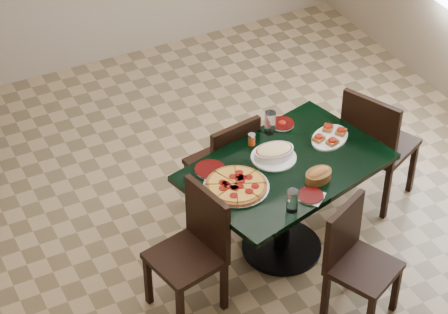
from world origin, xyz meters
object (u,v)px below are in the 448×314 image
main_table (285,186)px  pepperoni_pizza (236,185)px  chair_near (355,256)px  chair_left (195,245)px  lasagna_casserole (274,153)px  bread_basket (318,175)px  chair_right (375,141)px  chair_far (227,163)px  bruschetta_platter (330,136)px

main_table → pepperoni_pizza: (-0.40, -0.05, 0.20)m
chair_near → chair_left: bearing=124.0°
lasagna_casserole → bread_basket: lasagna_casserole is taller
chair_right → lasagna_casserole: size_ratio=3.18×
chair_left → chair_far: bearing=127.7°
chair_right → chair_left: size_ratio=1.10×
chair_left → bread_basket: (0.85, -0.06, 0.30)m
lasagna_casserole → bread_basket: 0.35m
main_table → bread_basket: size_ratio=6.92×
chair_left → pepperoni_pizza: 0.46m
bread_basket → bruschetta_platter: 0.46m
pepperoni_pizza → bruschetta_platter: 0.82m
chair_right → pepperoni_pizza: bearing=75.7°
pepperoni_pizza → bread_basket: 0.53m
chair_far → pepperoni_pizza: size_ratio=2.03×
pepperoni_pizza → main_table: bearing=7.9°
chair_right → chair_left: chair_right is taller
chair_left → bruschetta_platter: chair_left is taller
chair_far → bread_basket: bearing=101.7°
main_table → bruschetta_platter: bearing=1.4°
pepperoni_pizza → lasagna_casserole: 0.39m
chair_near → lasagna_casserole: lasagna_casserole is taller
pepperoni_pizza → bruschetta_platter: bruschetta_platter is taller
chair_far → chair_near: (0.29, -1.18, -0.02)m
chair_left → bruschetta_platter: size_ratio=2.26×
pepperoni_pizza → lasagna_casserole: size_ratio=1.40×
chair_near → bruschetta_platter: chair_near is taller
chair_right → bruschetta_platter: 0.50m
lasagna_casserole → chair_left: bearing=-154.5°
main_table → bread_basket: (0.11, -0.22, 0.22)m
chair_near → lasagna_casserole: size_ratio=2.74×
bread_basket → bruschetta_platter: bread_basket is taller
chair_left → bruschetta_platter: 1.22m
chair_near → main_table: bearing=74.8°
chair_near → chair_right: chair_right is taller
main_table → chair_left: chair_left is taller
chair_near → bruschetta_platter: bearing=44.6°
bruschetta_platter → lasagna_casserole: bearing=151.7°
main_table → bread_basket: 0.33m
chair_right → chair_left: 1.62m
chair_far → chair_left: chair_left is taller
chair_near → bread_basket: bearing=66.2°
chair_far → bread_basket: size_ratio=4.00×
main_table → bruschetta_platter: bruschetta_platter is taller
chair_far → chair_right: size_ratio=0.89×
main_table → chair_right: 0.86m
pepperoni_pizza → bread_basket: bearing=-18.5°
lasagna_casserole → bruschetta_platter: bearing=7.0°
chair_left → bread_basket: chair_left is taller
chair_far → lasagna_casserole: (0.14, -0.41, 0.32)m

